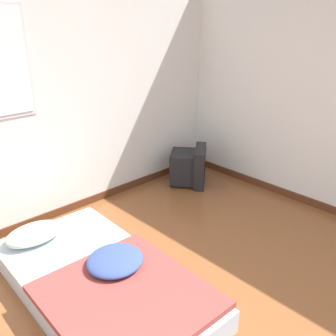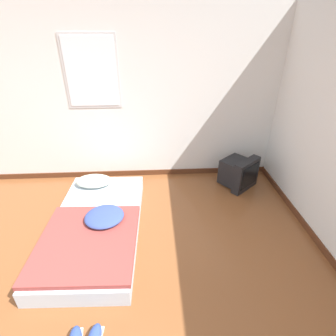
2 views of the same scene
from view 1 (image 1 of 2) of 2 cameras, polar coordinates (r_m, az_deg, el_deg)
The scene contains 2 objects.
mattress_bed at distance 3.19m, azimuth -10.41°, elevation -16.55°, with size 1.11×2.05×0.34m.
crt_tv at distance 4.93m, azimuth 3.33°, elevation 0.26°, with size 0.65×0.64×0.50m.
Camera 1 is at (-1.04, -0.75, 2.13)m, focal length 40.00 mm.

